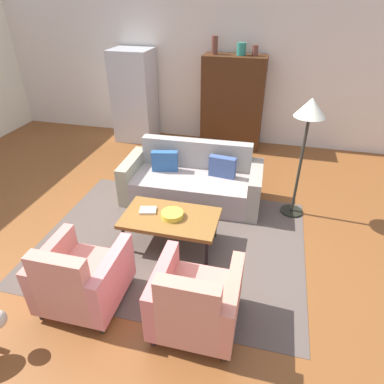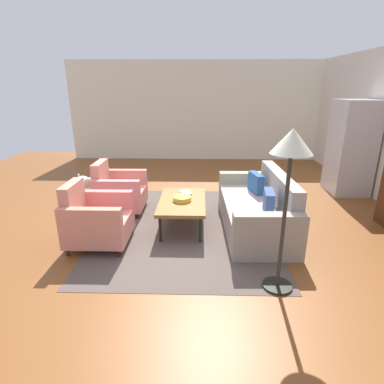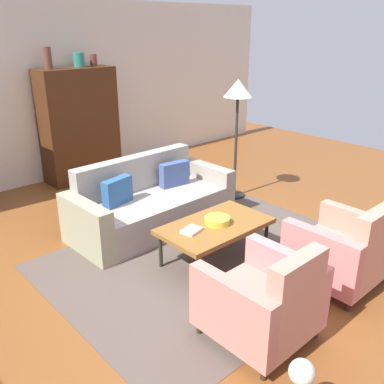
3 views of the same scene
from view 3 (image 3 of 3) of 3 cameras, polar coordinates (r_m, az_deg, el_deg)
ground_plane at (r=4.77m, az=1.77°, el=-8.85°), size 11.48×11.48×0.00m
wall_back at (r=7.26m, az=-18.92°, el=12.42°), size 9.57×0.12×2.80m
area_rug at (r=4.78m, az=2.63°, el=-8.75°), size 3.40×2.60×0.01m
couch at (r=5.42m, az=-5.80°, el=-1.62°), size 2.12×0.96×0.86m
coffee_table at (r=4.56m, az=3.15°, el=-4.73°), size 1.20×0.70×0.43m
armchair_left at (r=3.54m, az=9.88°, el=-14.55°), size 0.80×0.80×0.88m
armchair_right at (r=4.42m, az=19.71°, el=-7.72°), size 0.80×0.80×0.88m
fruit_bowl at (r=4.55m, az=3.42°, el=-3.81°), size 0.28×0.28×0.07m
book_stack at (r=4.37m, az=-0.08°, el=-5.17°), size 0.24×0.20×0.03m
cabinet at (r=7.17m, az=-14.91°, el=8.67°), size 1.20×0.51×1.80m
vase_tall at (r=6.85m, az=-18.83°, el=16.69°), size 0.12×0.12×0.32m
vase_round at (r=7.07m, az=-14.96°, el=16.80°), size 0.17×0.17×0.22m
vase_small at (r=7.19m, az=-13.12°, el=16.89°), size 0.11×0.11×0.19m
floor_lamp at (r=6.06m, az=6.16°, el=12.24°), size 0.40×0.40×1.72m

